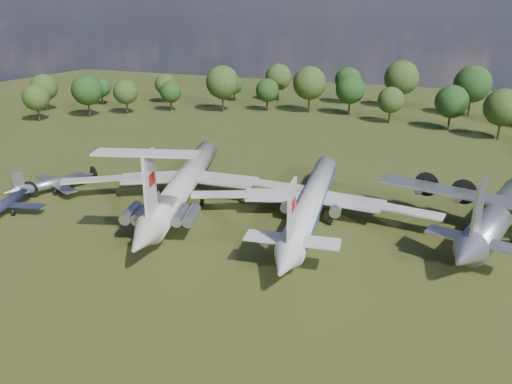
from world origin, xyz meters
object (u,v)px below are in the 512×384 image
at_px(small_prop_west, 4,207).
at_px(small_prop_northwest, 53,186).
at_px(il62_airliner, 185,186).
at_px(person_on_il62, 159,197).
at_px(an12_transport, 496,220).
at_px(tu104_jet, 312,204).

xyz_separation_m(small_prop_west, small_prop_northwest, (-0.43, 10.32, 0.06)).
relative_size(il62_airliner, person_on_il62, 28.47).
bearing_deg(an12_transport, il62_airliner, -160.16).
relative_size(il62_airliner, an12_transport, 1.40).
distance_m(an12_transport, person_on_il62, 45.27).
relative_size(il62_airliner, tu104_jet, 1.08).
bearing_deg(small_prop_northwest, tu104_jet, 31.24).
distance_m(small_prop_northwest, person_on_il62, 28.75).
bearing_deg(an12_transport, tu104_jet, -156.32).
bearing_deg(small_prop_west, an12_transport, 1.43).
bearing_deg(small_prop_northwest, small_prop_west, -63.59).
bearing_deg(an12_transport, small_prop_west, -149.38).
relative_size(small_prop_northwest, person_on_il62, 9.07).
distance_m(an12_transport, small_prop_northwest, 68.93).
distance_m(il62_airliner, small_prop_northwest, 23.32).
distance_m(tu104_jet, person_on_il62, 22.15).
height_order(il62_airliner, small_prop_northwest, il62_airliner).
distance_m(small_prop_west, small_prop_northwest, 10.33).
bearing_deg(small_prop_west, tu104_jet, 5.19).
bearing_deg(il62_airliner, small_prop_northwest, 175.54).
xyz_separation_m(il62_airliner, tu104_jet, (20.90, 0.37, -0.15)).
height_order(an12_transport, person_on_il62, person_on_il62).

